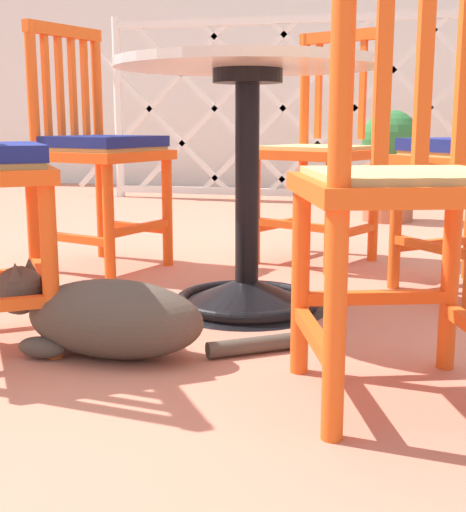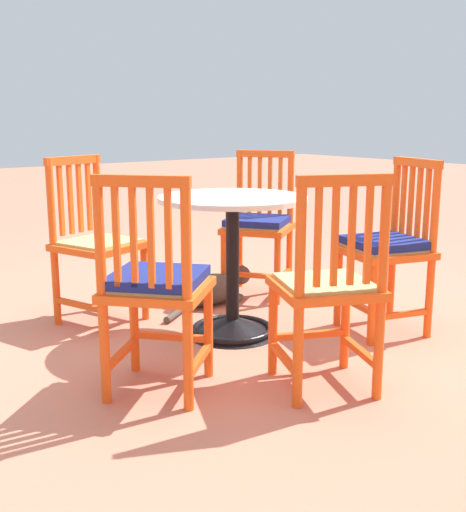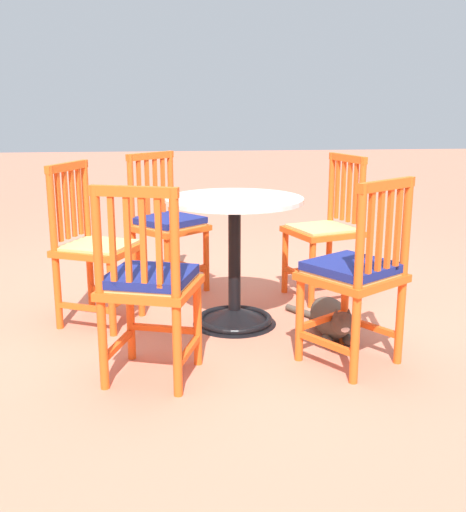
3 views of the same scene
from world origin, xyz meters
name	(u,v)px [view 2 (image 2 of 3)]	position (x,y,z in m)	size (l,w,h in m)	color
ground_plane	(243,338)	(0.00, 0.00, 0.00)	(24.00, 24.00, 0.00)	#C6755B
cafe_table	(232,282)	(0.00, -0.09, 0.28)	(0.76, 0.76, 0.73)	black
orange_chair_near_fence	(259,226)	(-0.61, -0.60, 0.45)	(0.56, 0.56, 0.91)	#EA5619
orange_chair_by_planter	(95,245)	(0.46, -0.73, 0.43)	(0.51, 0.51, 0.91)	#EA5619
orange_chair_at_corner	(156,287)	(0.68, 0.28, 0.45)	(0.56, 0.56, 0.91)	#EA5619
orange_chair_tucked_in	(328,289)	(0.12, 0.69, 0.43)	(0.53, 0.53, 0.91)	#EA5619
orange_chair_facing_out	(388,249)	(-0.68, 0.36, 0.45)	(0.50, 0.50, 0.91)	#EA5619
tabby_cat	(214,289)	(-0.25, -0.60, 0.10)	(0.73, 0.28, 0.23)	#4C4238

